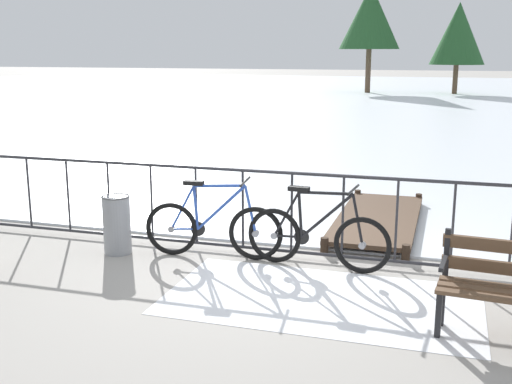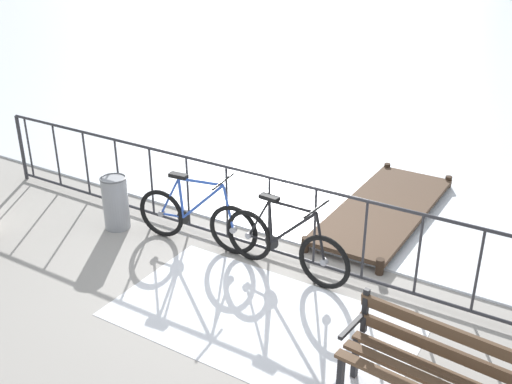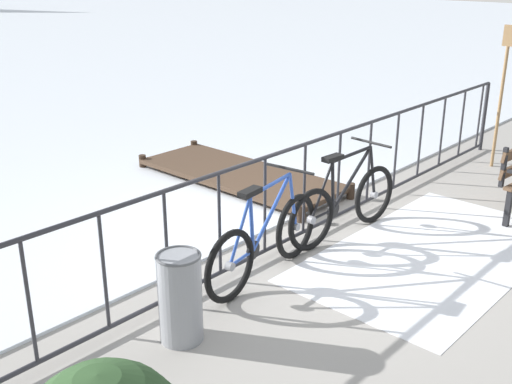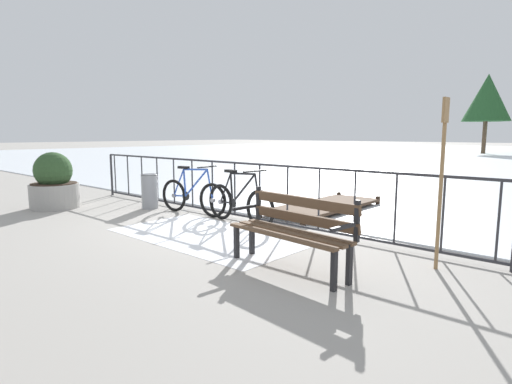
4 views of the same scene
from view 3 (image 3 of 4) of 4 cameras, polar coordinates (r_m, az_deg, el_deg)
name	(u,v)px [view 3 (image 3 of 4)]	position (r m, az deg, el deg)	size (l,w,h in m)	color
ground_plane	(303,239)	(6.68, 4.31, -4.29)	(160.00, 160.00, 0.00)	#9E9991
snow_patch	(434,253)	(6.59, 15.95, -5.37)	(3.15, 1.73, 0.01)	white
railing_fence	(304,190)	(6.46, 4.44, 0.22)	(9.06, 0.06, 1.07)	#2D2D33
bicycle_near_railing	(344,203)	(6.67, 8.09, -1.03)	(1.71, 0.52, 0.97)	black
bicycle_second	(265,241)	(5.73, 0.82, -4.54)	(1.71, 0.52, 0.97)	black
trash_bin	(180,297)	(4.86, -6.96, -9.51)	(0.35, 0.35, 0.73)	gray
oar_upright	(502,88)	(9.35, 21.62, 8.87)	(0.04, 0.16, 1.98)	#937047
wooden_dock	(240,174)	(8.28, -1.51, 1.65)	(1.10, 2.97, 0.20)	#4C3828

